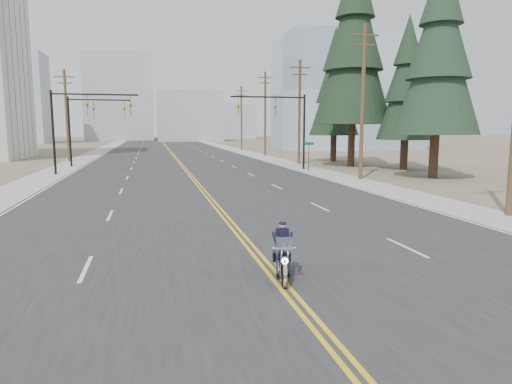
% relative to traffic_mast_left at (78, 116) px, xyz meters
% --- Properties ---
extents(ground_plane, '(400.00, 400.00, 0.00)m').
position_rel_traffic_mast_left_xyz_m(ground_plane, '(8.98, -32.00, -4.94)').
color(ground_plane, '#776D56').
rests_on(ground_plane, ground).
extents(road, '(20.00, 200.00, 0.01)m').
position_rel_traffic_mast_left_xyz_m(road, '(8.98, 38.00, -4.93)').
color(road, '#303033').
rests_on(road, ground).
extents(sidewalk_left, '(3.00, 200.00, 0.01)m').
position_rel_traffic_mast_left_xyz_m(sidewalk_left, '(-2.52, 38.00, -4.93)').
color(sidewalk_left, '#A5A5A0').
rests_on(sidewalk_left, ground).
extents(sidewalk_right, '(3.00, 200.00, 0.01)m').
position_rel_traffic_mast_left_xyz_m(sidewalk_right, '(20.48, 38.00, -4.93)').
color(sidewalk_right, '#A5A5A0').
rests_on(sidewalk_right, ground).
extents(traffic_mast_left, '(7.10, 0.26, 7.00)m').
position_rel_traffic_mast_left_xyz_m(traffic_mast_left, '(0.00, 0.00, 0.00)').
color(traffic_mast_left, black).
rests_on(traffic_mast_left, ground).
extents(traffic_mast_right, '(7.10, 0.26, 7.00)m').
position_rel_traffic_mast_left_xyz_m(traffic_mast_right, '(17.95, 0.00, 0.00)').
color(traffic_mast_right, black).
rests_on(traffic_mast_right, ground).
extents(traffic_mast_far, '(6.10, 0.26, 7.00)m').
position_rel_traffic_mast_left_xyz_m(traffic_mast_far, '(-0.33, 8.00, -0.06)').
color(traffic_mast_far, black).
rests_on(traffic_mast_far, ground).
extents(street_sign, '(0.90, 0.06, 2.62)m').
position_rel_traffic_mast_left_xyz_m(street_sign, '(19.78, -2.00, -3.13)').
color(street_sign, black).
rests_on(street_sign, ground).
extents(utility_pole_b, '(2.20, 0.30, 11.50)m').
position_rel_traffic_mast_left_xyz_m(utility_pole_b, '(21.48, -9.00, 1.05)').
color(utility_pole_b, brown).
rests_on(utility_pole_b, ground).
extents(utility_pole_c, '(2.20, 0.30, 11.00)m').
position_rel_traffic_mast_left_xyz_m(utility_pole_c, '(21.48, 6.00, 0.79)').
color(utility_pole_c, brown).
rests_on(utility_pole_c, ground).
extents(utility_pole_d, '(2.20, 0.30, 11.50)m').
position_rel_traffic_mast_left_xyz_m(utility_pole_d, '(21.48, 21.00, 1.05)').
color(utility_pole_d, brown).
rests_on(utility_pole_d, ground).
extents(utility_pole_e, '(2.20, 0.30, 11.00)m').
position_rel_traffic_mast_left_xyz_m(utility_pole_e, '(21.48, 38.00, 0.79)').
color(utility_pole_e, brown).
rests_on(utility_pole_e, ground).
extents(utility_pole_left, '(2.20, 0.30, 10.50)m').
position_rel_traffic_mast_left_xyz_m(utility_pole_left, '(-3.52, 16.00, 0.54)').
color(utility_pole_left, brown).
rests_on(utility_pole_left, ground).
extents(glass_building, '(24.00, 16.00, 20.00)m').
position_rel_traffic_mast_left_xyz_m(glass_building, '(40.98, 38.00, 5.06)').
color(glass_building, '#9EB5CC').
rests_on(glass_building, ground).
extents(haze_bldg_a, '(14.00, 12.00, 22.00)m').
position_rel_traffic_mast_left_xyz_m(haze_bldg_a, '(-26.02, 83.00, 6.06)').
color(haze_bldg_a, '#B7BCC6').
rests_on(haze_bldg_a, ground).
extents(haze_bldg_b, '(18.00, 14.00, 14.00)m').
position_rel_traffic_mast_left_xyz_m(haze_bldg_b, '(16.98, 93.00, 2.06)').
color(haze_bldg_b, '#ADB2B7').
rests_on(haze_bldg_b, ground).
extents(haze_bldg_c, '(16.00, 12.00, 18.00)m').
position_rel_traffic_mast_left_xyz_m(haze_bldg_c, '(48.98, 78.00, 4.06)').
color(haze_bldg_c, '#B7BCC6').
rests_on(haze_bldg_c, ground).
extents(haze_bldg_d, '(20.00, 15.00, 26.00)m').
position_rel_traffic_mast_left_xyz_m(haze_bldg_d, '(-3.02, 108.00, 8.06)').
color(haze_bldg_d, '#ADB2B7').
rests_on(haze_bldg_d, ground).
extents(haze_bldg_e, '(14.00, 14.00, 12.00)m').
position_rel_traffic_mast_left_xyz_m(haze_bldg_e, '(33.98, 118.00, 1.06)').
color(haze_bldg_e, '#B7BCC6').
rests_on(haze_bldg_e, ground).
extents(motorcyclist, '(1.21, 2.03, 1.48)m').
position_rel_traffic_mast_left_xyz_m(motorcyclist, '(9.15, -29.96, -4.19)').
color(motorcyclist, black).
rests_on(motorcyclist, ground).
extents(conifer_near, '(6.44, 6.44, 17.04)m').
position_rel_traffic_mast_left_xyz_m(conifer_near, '(27.35, -9.58, 4.85)').
color(conifer_near, '#382619').
rests_on(conifer_near, ground).
extents(conifer_mid, '(5.30, 5.30, 14.13)m').
position_rel_traffic_mast_left_xyz_m(conifer_mid, '(29.07, -2.40, 3.17)').
color(conifer_mid, '#382619').
rests_on(conifer_mid, ground).
extents(conifer_tall, '(7.70, 7.70, 21.39)m').
position_rel_traffic_mast_left_xyz_m(conifer_tall, '(25.70, 1.92, 7.35)').
color(conifer_tall, '#382619').
rests_on(conifer_tall, ground).
extents(conifer_far, '(5.70, 5.70, 15.26)m').
position_rel_traffic_mast_left_xyz_m(conifer_far, '(26.69, 8.96, 3.81)').
color(conifer_far, '#382619').
rests_on(conifer_far, ground).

